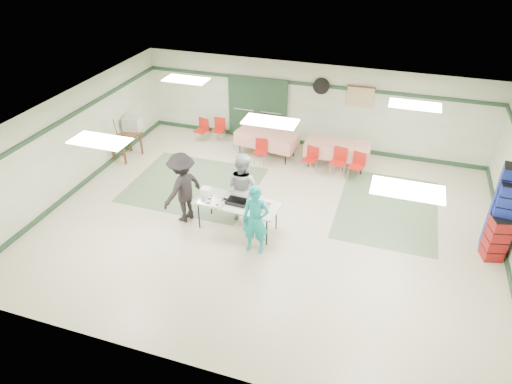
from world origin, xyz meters
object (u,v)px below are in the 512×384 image
(chair_a, at_px, (339,159))
(chair_d, at_px, (261,149))
(volunteer_dark, at_px, (183,188))
(chair_loose_a, at_px, (219,127))
(crate_stack_blue_a, at_px, (501,209))
(chair_b, at_px, (311,157))
(office_printer, at_px, (133,123))
(dining_table_b, at_px, (267,139))
(chair_c, at_px, (358,163))
(printer_table, at_px, (126,139))
(crate_stack_blue_b, at_px, (500,219))
(broom, at_px, (119,139))
(dining_table_a, at_px, (337,149))
(chair_loose_b, at_px, (202,128))
(crate_stack_red, at_px, (496,238))
(serving_table, at_px, (237,204))
(volunteer_grey, at_px, (243,187))
(volunteer_teal, at_px, (256,220))

(chair_a, distance_m, chair_d, 2.35)
(volunteer_dark, height_order, chair_loose_a, volunteer_dark)
(crate_stack_blue_a, bearing_deg, chair_b, 155.19)
(chair_loose_a, distance_m, office_printer, 2.76)
(dining_table_b, bearing_deg, chair_c, -2.40)
(chair_a, distance_m, printer_table, 6.48)
(crate_stack_blue_a, height_order, crate_stack_blue_b, crate_stack_blue_a)
(chair_loose_a, distance_m, broom, 3.25)
(broom, bearing_deg, office_printer, 97.20)
(chair_loose_a, bearing_deg, crate_stack_blue_a, -23.42)
(dining_table_a, bearing_deg, chair_loose_b, 175.94)
(chair_loose_a, distance_m, crate_stack_red, 8.81)
(crate_stack_blue_a, distance_m, crate_stack_blue_b, 0.24)
(chair_b, relative_size, broom, 0.56)
(chair_loose_a, xyz_separation_m, office_printer, (-2.28, -1.49, 0.46))
(volunteer_dark, distance_m, chair_d, 3.51)
(dining_table_a, height_order, office_printer, office_printer)
(serving_table, distance_m, dining_table_a, 4.29)
(crate_stack_red, height_order, office_printer, office_printer)
(crate_stack_blue_b, xyz_separation_m, broom, (-10.38, 1.19, -0.19))
(printer_table, bearing_deg, broom, -96.48)
(crate_stack_blue_a, xyz_separation_m, crate_stack_blue_b, (0.00, -0.19, -0.15))
(chair_c, bearing_deg, office_printer, -159.46)
(chair_a, relative_size, crate_stack_blue_a, 0.41)
(volunteer_grey, height_order, chair_c, volunteer_grey)
(printer_table, height_order, office_printer, office_printer)
(serving_table, xyz_separation_m, crate_stack_blue_a, (5.77, 1.17, 0.34))
(chair_a, bearing_deg, volunteer_dark, -123.70)
(chair_d, xyz_separation_m, chair_loose_a, (-1.78, 1.05, 0.01))
(dining_table_a, bearing_deg, crate_stack_blue_a, -34.86)
(chair_d, relative_size, office_printer, 1.51)
(volunteer_teal, height_order, dining_table_a, volunteer_teal)
(chair_d, height_order, crate_stack_blue_a, crate_stack_blue_a)
(serving_table, xyz_separation_m, chair_loose_b, (-2.77, 4.20, -0.23))
(volunteer_dark, distance_m, chair_loose_a, 4.51)
(dining_table_b, xyz_separation_m, chair_c, (2.88, -0.58, -0.08))
(crate_stack_blue_b, height_order, broom, crate_stack_blue_b)
(volunteer_teal, xyz_separation_m, volunteer_dark, (-2.07, 0.63, 0.08))
(chair_loose_b, relative_size, broom, 0.58)
(volunteer_dark, distance_m, crate_stack_red, 7.22)
(chair_loose_a, height_order, crate_stack_blue_a, crate_stack_blue_a)
(volunteer_grey, relative_size, printer_table, 1.79)
(volunteer_teal, xyz_separation_m, crate_stack_blue_a, (5.10, 1.81, 0.22))
(volunteer_grey, distance_m, broom, 4.88)
(volunteer_teal, bearing_deg, chair_a, 70.19)
(chair_c, bearing_deg, crate_stack_blue_b, -18.27)
(volunteer_teal, bearing_deg, dining_table_a, 73.91)
(serving_table, distance_m, printer_table, 5.14)
(dining_table_b, height_order, chair_c, chair_c)
(chair_c, distance_m, crate_stack_blue_a, 4.04)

